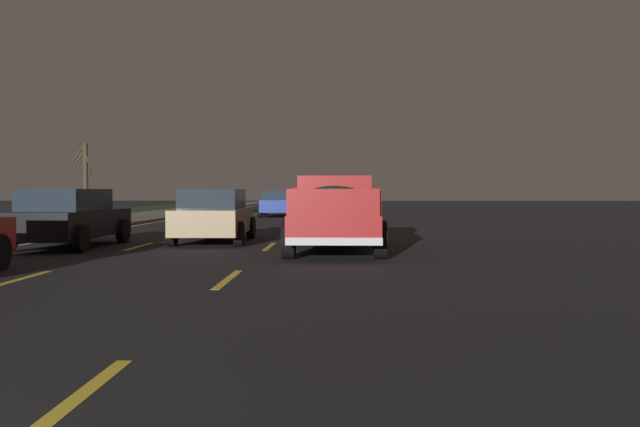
{
  "coord_description": "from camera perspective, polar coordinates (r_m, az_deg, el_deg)",
  "views": [
    {
      "loc": [
        -2.27,
        -3.63,
        1.49
      ],
      "look_at": [
        13.8,
        -3.15,
        0.94
      ],
      "focal_mm": 37.05,
      "sensor_mm": 36.0,
      "label": 1
    }
  ],
  "objects": [
    {
      "name": "ground",
      "position": [
        29.53,
        -5.34,
        -0.94
      ],
      "size": [
        144.0,
        144.0,
        0.0
      ],
      "primitive_type": "plane",
      "color": "black"
    },
    {
      "name": "sidewalk_shoulder",
      "position": [
        31.33,
        -18.99,
        -0.76
      ],
      "size": [
        108.0,
        4.0,
        0.12
      ],
      "primitive_type": "cube",
      "color": "slate",
      "rests_on": "ground"
    },
    {
      "name": "lane_markings",
      "position": [
        32.95,
        -9.93,
        -0.65
      ],
      "size": [
        108.0,
        7.04,
        0.01
      ],
      "color": "yellow",
      "rests_on": "ground"
    },
    {
      "name": "pickup_truck",
      "position": [
        16.27,
        1.26,
        0.17
      ],
      "size": [
        5.43,
        2.29,
        1.87
      ],
      "color": "maroon",
      "rests_on": "ground"
    },
    {
      "name": "sedan_black",
      "position": [
        18.59,
        -20.87,
        -0.34
      ],
      "size": [
        4.43,
        2.06,
        1.54
      ],
      "color": "black",
      "rests_on": "ground"
    },
    {
      "name": "sedan_tan",
      "position": [
        19.3,
        -9.15,
        -0.16
      ],
      "size": [
        4.45,
        2.1,
        1.54
      ],
      "color": "#9E845B",
      "rests_on": "ground"
    },
    {
      "name": "sedan_blue",
      "position": [
        38.64,
        -3.64,
        0.91
      ],
      "size": [
        4.43,
        2.07,
        1.54
      ],
      "color": "navy",
      "rests_on": "ground"
    },
    {
      "name": "bare_tree_far",
      "position": [
        42.65,
        -19.6,
        3.03
      ],
      "size": [
        1.34,
        1.38,
        4.4
      ],
      "color": "#423323",
      "rests_on": "ground"
    }
  ]
}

